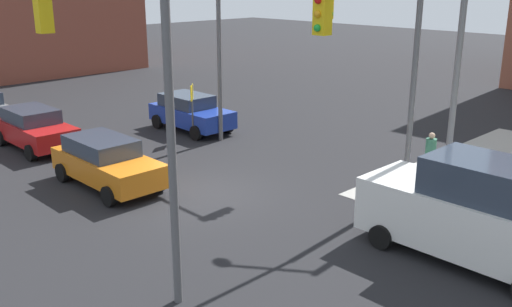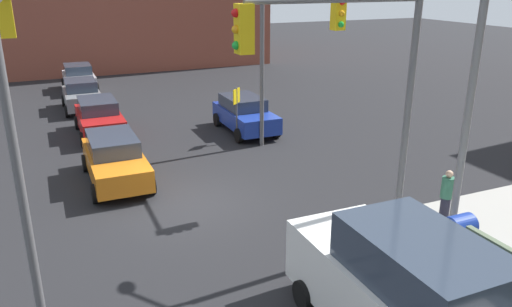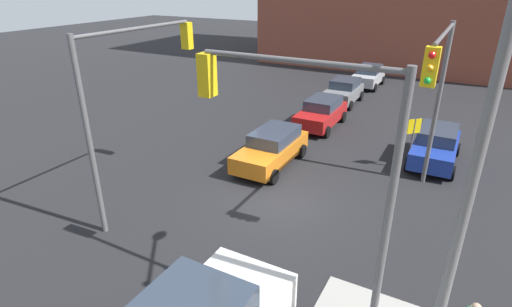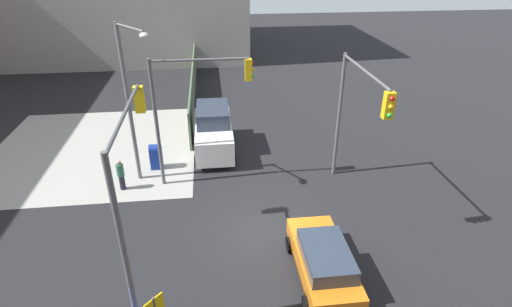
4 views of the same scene
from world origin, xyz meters
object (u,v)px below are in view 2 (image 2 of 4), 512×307
Objects in this scene: hatchback_red at (99,117)px; hatchback_silver at (79,77)px; sedan_blue at (245,114)px; pedestrian_crossing at (446,196)px; traffic_signal_se_corner at (10,87)px; traffic_signal_ne_corner at (350,80)px; coupe_gray at (82,95)px; traffic_signal_nw_corner at (288,42)px; mailbox_blue at (458,240)px; hatchback_orange at (115,158)px; street_lamp_corner at (458,70)px; van_white_delivery at (405,294)px.

hatchback_silver is at bearing 179.89° from hatchback_red.
sedan_blue is 2.55× the size of pedestrian_crossing.
traffic_signal_se_corner is 22.27m from hatchback_silver.
traffic_signal_ne_corner is at bearing 134.68° from pedestrian_crossing.
hatchback_silver is 14.10m from sedan_blue.
sedan_blue is 9.81m from coupe_gray.
traffic_signal_se_corner is at bearing -62.76° from traffic_signal_nw_corner.
mailbox_blue is (1.70, 2.30, -3.83)m from traffic_signal_ne_corner.
traffic_signal_ne_corner is 9.48m from hatchback_orange.
street_lamp_corner reaches higher than mailbox_blue.
hatchback_red is at bearing -137.03° from traffic_signal_nw_corner.
hatchback_silver is at bearing -165.41° from mailbox_blue.
pedestrian_crossing is at bearing 94.51° from traffic_signal_ne_corner.
sedan_blue reaches higher than mailbox_blue.
mailbox_blue is at bearing 37.02° from hatchback_orange.
pedestrian_crossing is at bearing 80.70° from traffic_signal_se_corner.
pedestrian_crossing reaches higher than coupe_gray.
coupe_gray is at bearing -158.24° from street_lamp_corner.
traffic_signal_nw_corner is 9.30m from mailbox_blue.
traffic_signal_nw_corner is 4.55× the size of mailbox_blue.
mailbox_blue is 0.34× the size of sedan_blue.
van_white_delivery is (10.28, -2.70, -3.38)m from traffic_signal_nw_corner.
hatchback_orange is at bearing -0.75° from hatchback_silver.
van_white_delivery reaches higher than hatchback_red.
traffic_signal_se_corner is 7.50m from traffic_signal_ne_corner.
pedestrian_crossing is (-2.00, 1.50, 0.09)m from mailbox_blue.
pedestrian_crossing is (6.43, 2.00, -3.81)m from traffic_signal_nw_corner.
coupe_gray is at bearing -3.32° from hatchback_silver.
mailbox_blue is at bearing 53.57° from traffic_signal_ne_corner.
van_white_delivery reaches higher than coupe_gray.
coupe_gray is at bearing -176.77° from hatchback_red.
traffic_signal_nw_corner is 5.90m from sedan_blue.
traffic_signal_ne_corner is 4.55× the size of mailbox_blue.
van_white_delivery reaches higher than pedestrian_crossing.
hatchback_silver is (-21.76, 2.84, -3.79)m from traffic_signal_se_corner.
traffic_signal_nw_corner and traffic_signal_se_corner have the same top height.
traffic_signal_ne_corner is 1.71× the size of coupe_gray.
street_lamp_corner is 1.91× the size of sedan_blue.
hatchback_silver is 1.02× the size of coupe_gray.
street_lamp_corner is 16.03m from hatchback_red.
street_lamp_corner is at bearing 155.86° from mailbox_blue.
hatchback_orange and sedan_blue have the same top height.
hatchback_silver is (-25.56, -6.66, 0.08)m from mailbox_blue.
hatchback_orange is (-9.11, -6.87, 0.08)m from mailbox_blue.
street_lamp_corner is 5.99m from van_white_delivery.
sedan_blue is at bearing 169.17° from van_white_delivery.
street_lamp_corner is 11.47m from hatchback_orange.
sedan_blue is 1.10× the size of coupe_gray.
street_lamp_corner is at bearing 129.75° from van_white_delivery.
sedan_blue is at bearing 170.25° from traffic_signal_ne_corner.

